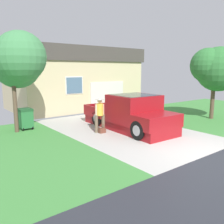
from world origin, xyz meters
name	(u,v)px	position (x,y,z in m)	size (l,w,h in m)	color
pickup_truck	(133,114)	(0.40, 4.15, 0.75)	(2.24, 5.16, 1.70)	maroon
person_with_hat	(100,113)	(-1.08, 4.77, 0.91)	(0.53, 0.44, 1.63)	brown
handbag	(102,130)	(-1.09, 4.57, 0.13)	(0.31, 0.19, 0.41)	brown
house_with_garage	(73,78)	(1.63, 12.12, 2.22)	(9.24, 5.66, 4.38)	beige
front_yard_tree	(18,60)	(-3.83, 7.23, 3.29)	(2.26, 2.78, 4.54)	brown
neighbor_tree	(215,68)	(5.91, 3.28, 2.93)	(2.73, 2.64, 4.14)	brown
wheeled_trash_bin	(25,118)	(-3.61, 7.42, 0.55)	(0.60, 0.72, 1.01)	#286B38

